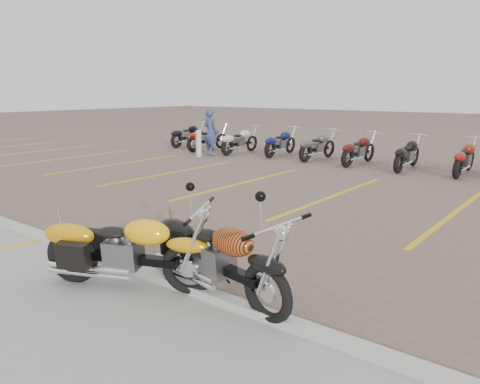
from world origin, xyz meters
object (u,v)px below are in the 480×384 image
Objects in this scene: person_a at (211,132)px; flame_cruiser at (216,260)px; yellow_cruiser at (124,253)px; bollard at (199,144)px.

flame_cruiser is at bearing 136.83° from person_a.
yellow_cruiser is 12.11m from bollard.
flame_cruiser is 1.31× the size of person_a.
yellow_cruiser is at bearing 131.49° from person_a.
yellow_cruiser is at bearing -51.36° from bollard.
bollard is (-8.65, 8.95, 0.02)m from flame_cruiser.
person_a is at bearing 103.52° from yellow_cruiser.
flame_cruiser is 12.44m from bollard.
bollard is at bearing 143.84° from flame_cruiser.
bollard reaches higher than flame_cruiser.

